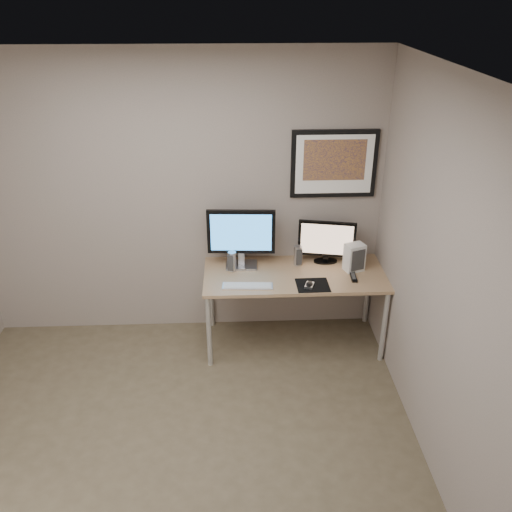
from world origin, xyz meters
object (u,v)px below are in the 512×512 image
object	(u,v)px
monitor_tv	(327,241)
fan_unit	(354,257)
keyboard	(248,286)
framed_art	(334,164)
monitor_large	(241,236)
speaker_right	(298,256)
speaker_left	(232,261)
desk	(294,280)

from	to	relation	value
monitor_tv	fan_unit	size ratio (longest dim) A/B	2.03
keyboard	fan_unit	xyz separation A→B (m)	(0.95, 0.25, 0.12)
keyboard	framed_art	bearing A→B (deg)	38.52
monitor_large	speaker_right	size ratio (longest dim) A/B	3.27
speaker_left	speaker_right	distance (m)	0.60
framed_art	fan_unit	world-z (taller)	framed_art
monitor_large	fan_unit	distance (m)	1.02
speaker_left	desk	bearing A→B (deg)	15.60
monitor_large	speaker_right	world-z (taller)	monitor_large
desk	fan_unit	size ratio (longest dim) A/B	6.38
monitor_large	keyboard	xyz separation A→B (m)	(0.04, -0.37, -0.29)
monitor_large	monitor_tv	world-z (taller)	monitor_large
desk	keyboard	size ratio (longest dim) A/B	3.77
speaker_right	fan_unit	distance (m)	0.50
framed_art	fan_unit	distance (m)	0.84
speaker_left	monitor_tv	bearing A→B (deg)	32.11
speaker_left	keyboard	bearing A→B (deg)	-42.48
monitor_large	fan_unit	world-z (taller)	monitor_large
monitor_tv	speaker_right	world-z (taller)	monitor_tv
desk	monitor_tv	size ratio (longest dim) A/B	3.14
monitor_tv	speaker_right	distance (m)	0.29
framed_art	keyboard	size ratio (longest dim) A/B	1.77
fan_unit	speaker_right	bearing A→B (deg)	145.27
monitor_large	monitor_tv	size ratio (longest dim) A/B	1.18
desk	speaker_left	xyz separation A→B (m)	(-0.55, 0.08, 0.16)
framed_art	speaker_left	size ratio (longest dim) A/B	4.12
monitor_tv	fan_unit	xyz separation A→B (m)	(0.22, -0.16, -0.09)
framed_art	monitor_large	bearing A→B (deg)	-167.82
desk	speaker_left	bearing A→B (deg)	171.80
fan_unit	desk	bearing A→B (deg)	164.07
monitor_tv	desk	bearing A→B (deg)	-134.81
framed_art	speaker_right	xyz separation A→B (m)	(-0.31, -0.17, -0.80)
framed_art	monitor_tv	size ratio (longest dim) A/B	1.47
monitor_large	fan_unit	size ratio (longest dim) A/B	2.39
framed_art	speaker_left	world-z (taller)	framed_art
desk	fan_unit	bearing A→B (deg)	4.60
monitor_tv	keyboard	distance (m)	0.86
monitor_large	speaker_left	size ratio (longest dim) A/B	3.29
speaker_right	monitor_tv	bearing A→B (deg)	-2.88
framed_art	speaker_right	world-z (taller)	framed_art
speaker_left	fan_unit	distance (m)	1.08
framed_art	monitor_large	xyz separation A→B (m)	(-0.82, -0.18, -0.59)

